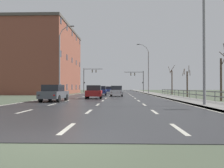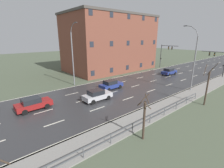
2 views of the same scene
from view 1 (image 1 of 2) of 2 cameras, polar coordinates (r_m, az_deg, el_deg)
The scene contains 18 objects.
ground_plane at distance 53.73m, azimuth 0.05°, elevation -2.29°, with size 160.00×160.00×0.12m.
road_asphalt_strip at distance 65.72m, azimuth 0.38°, elevation -1.96°, with size 14.00×120.00×0.03m.
sidewalk_right at distance 66.05m, azimuth 7.71°, elevation -1.90°, with size 3.00×120.00×0.12m.
guardrail at distance 30.20m, azimuth 17.57°, elevation -1.94°, with size 0.07×36.32×1.00m.
street_lamp_foreground at distance 18.77m, azimuth 20.20°, elevation 12.57°, with size 2.64×0.24×11.57m.
street_lamp_midground at distance 51.01m, azimuth 8.34°, elevation 3.40°, with size 2.52×0.24×10.34m.
street_lamp_left_bank at distance 38.57m, azimuth -11.92°, elevation 5.18°, with size 2.33×0.24×10.86m.
traffic_signal_right at distance 65.07m, azimuth 6.17°, elevation 1.47°, with size 5.17×0.36×5.65m.
traffic_signal_left at distance 65.24m, azimuth -5.54°, elevation 1.92°, with size 5.09×0.36×6.48m.
car_distant at distance 36.28m, azimuth 1.09°, elevation -1.63°, with size 1.89×4.13×1.57m.
car_far_left at distance 23.37m, azimuth -13.40°, elevation -2.05°, with size 1.99×4.18×1.57m.
car_near_right at distance 41.13m, azimuth -2.60°, elevation -1.53°, with size 1.93×4.15×1.57m.
car_mid_centre at distance 58.26m, azimuth -0.84°, elevation -1.32°, with size 1.87×4.12×1.57m.
car_far_right at distance 28.75m, azimuth -4.19°, elevation -1.84°, with size 1.95×4.16×1.57m.
brick_building at distance 54.95m, azimuth -16.15°, elevation 5.17°, with size 13.54×22.92×14.02m.
bare_tree_near at distance 26.06m, azimuth 24.22°, elevation 1.79°, with size 1.23×1.49×5.55m.
bare_tree_mid at distance 35.59m, azimuth 17.10°, elevation 0.35°, with size 1.21×1.28×4.36m.
bare_tree_far at distance 47.25m, azimuth 13.79°, elevation 0.66°, with size 1.30×1.33×5.58m.
Camera 1 is at (1.67, -5.69, 1.32)m, focal length 39.22 mm.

